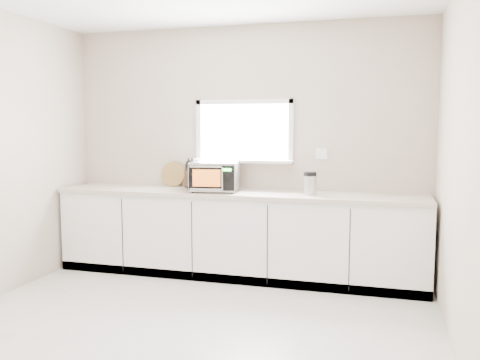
% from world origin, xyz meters
% --- Properties ---
extents(ground, '(4.00, 4.00, 0.00)m').
position_xyz_m(ground, '(0.00, 0.00, 0.00)').
color(ground, beige).
rests_on(ground, ground).
extents(back_wall, '(4.00, 0.17, 2.70)m').
position_xyz_m(back_wall, '(0.00, 2.00, 1.36)').
color(back_wall, '#C5B09D').
rests_on(back_wall, ground).
extents(cabinets, '(3.92, 0.60, 0.88)m').
position_xyz_m(cabinets, '(0.00, 1.70, 0.44)').
color(cabinets, white).
rests_on(cabinets, ground).
extents(countertop, '(3.92, 0.64, 0.04)m').
position_xyz_m(countertop, '(0.00, 1.69, 0.90)').
color(countertop, beige).
rests_on(countertop, cabinets).
extents(microwave, '(0.54, 0.45, 0.32)m').
position_xyz_m(microwave, '(-0.23, 1.64, 1.09)').
color(microwave, black).
rests_on(microwave, countertop).
extents(knife_block, '(0.15, 0.26, 0.35)m').
position_xyz_m(knife_block, '(-0.53, 1.72, 1.07)').
color(knife_block, '#4B301B').
rests_on(knife_block, countertop).
extents(cutting_board, '(0.28, 0.07, 0.28)m').
position_xyz_m(cutting_board, '(-0.83, 1.94, 1.06)').
color(cutting_board, olive).
rests_on(cutting_board, countertop).
extents(coffee_grinder, '(0.14, 0.14, 0.24)m').
position_xyz_m(coffee_grinder, '(0.78, 1.67, 1.04)').
color(coffee_grinder, '#B5B7BD').
rests_on(coffee_grinder, countertop).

